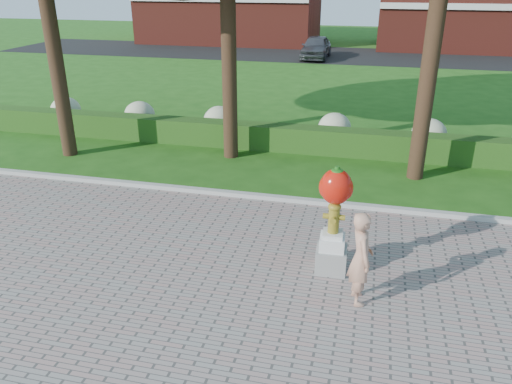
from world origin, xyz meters
TOP-DOWN VIEW (x-y plane):
  - ground at (0.00, 0.00)m, footprint 100.00×100.00m
  - curb at (0.00, 3.00)m, footprint 40.00×0.18m
  - lawn_hedge at (0.00, 7.00)m, footprint 24.00×0.70m
  - hydrangea_row at (0.57, 8.00)m, footprint 20.10×1.10m
  - street at (0.00, 28.00)m, footprint 50.00×8.00m
  - building_right at (8.00, 34.00)m, footprint 12.00×8.00m
  - hydrant_sculpture at (1.68, 0.11)m, footprint 0.62×0.59m
  - woman at (2.22, -0.77)m, footprint 0.55×0.70m
  - parked_car at (-1.89, 26.08)m, footprint 1.79×4.36m

SIDE VIEW (x-z plane):
  - ground at x=0.00m, z-range 0.00..0.00m
  - street at x=0.00m, z-range 0.00..0.02m
  - curb at x=0.00m, z-range 0.00..0.15m
  - lawn_hedge at x=0.00m, z-range 0.00..0.80m
  - hydrangea_row at x=0.57m, z-range 0.06..1.04m
  - parked_car at x=-1.89m, z-range 0.02..1.50m
  - woman at x=2.22m, z-range 0.04..1.72m
  - hydrant_sculpture at x=1.68m, z-range 0.10..2.21m
  - building_right at x=8.00m, z-range 0.00..6.40m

